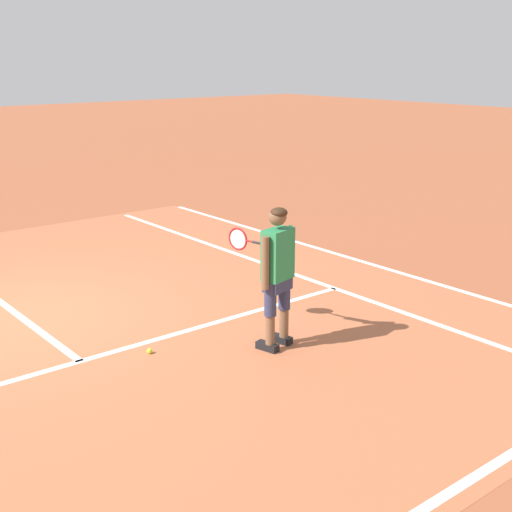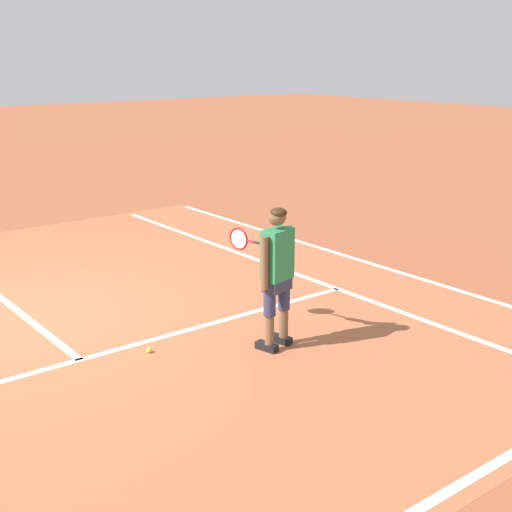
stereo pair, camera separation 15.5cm
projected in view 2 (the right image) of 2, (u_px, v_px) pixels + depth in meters
The scene contains 7 objects.
ground_plane at pixel (24, 316), 9.33m from camera, with size 80.00×80.00×0.00m, color #9E5133.
court_inner_surface at pixel (43, 331), 8.83m from camera, with size 10.98×10.98×0.00m, color #B2603D.
line_service at pixel (80, 360), 7.99m from camera, with size 8.23×0.10×0.01m, color white.
line_singles_right at pixel (289, 271), 11.26m from camera, with size 0.10×10.58×0.01m, color white.
line_doubles_right at pixel (349, 257), 12.08m from camera, with size 0.10×10.58×0.01m, color white.
tennis_player at pixel (276, 268), 8.09m from camera, with size 0.59×1.20×1.71m.
tennis_ball_near_feet at pixel (149, 350), 8.18m from camera, with size 0.07×0.07×0.07m, color #CCE02D.
Camera 2 is at (-2.92, -8.81, 3.37)m, focal length 48.84 mm.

